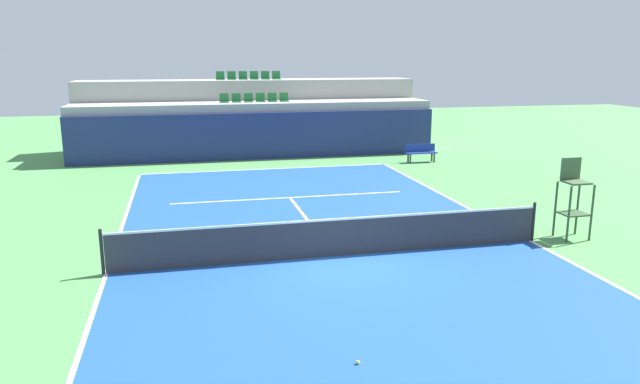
# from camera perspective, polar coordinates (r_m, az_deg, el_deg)

# --- Properties ---
(ground_plane) EXTENTS (80.00, 80.00, 0.00)m
(ground_plane) POSITION_cam_1_polar(r_m,az_deg,el_deg) (14.79, 1.51, -6.25)
(ground_plane) COLOR #4C8C4C
(court_surface) EXTENTS (11.00, 24.00, 0.01)m
(court_surface) POSITION_cam_1_polar(r_m,az_deg,el_deg) (14.79, 1.51, -6.24)
(court_surface) COLOR #1E4C99
(court_surface) RESTS_ON ground_plane
(baseline_far) EXTENTS (11.00, 0.10, 0.00)m
(baseline_far) POSITION_cam_1_polar(r_m,az_deg,el_deg) (26.16, -5.10, 2.24)
(baseline_far) COLOR white
(baseline_far) RESTS_ON court_surface
(sideline_left) EXTENTS (0.10, 24.00, 0.00)m
(sideline_left) POSITION_cam_1_polar(r_m,az_deg,el_deg) (14.48, -20.04, -7.45)
(sideline_left) COLOR white
(sideline_left) RESTS_ON court_surface
(sideline_right) EXTENTS (0.10, 24.00, 0.00)m
(sideline_right) POSITION_cam_1_polar(r_m,az_deg,el_deg) (16.94, 19.70, -4.47)
(sideline_right) COLOR white
(sideline_right) RESTS_ON court_surface
(service_line_far) EXTENTS (8.26, 0.10, 0.00)m
(service_line_far) POSITION_cam_1_polar(r_m,az_deg,el_deg) (20.80, -2.94, -0.54)
(service_line_far) COLOR white
(service_line_far) RESTS_ON court_surface
(centre_service_line) EXTENTS (0.10, 6.40, 0.00)m
(centre_service_line) POSITION_cam_1_polar(r_m,az_deg,el_deg) (17.76, -1.10, -2.90)
(centre_service_line) COLOR white
(centre_service_line) RESTS_ON court_surface
(back_wall) EXTENTS (17.75, 0.30, 2.25)m
(back_wall) POSITION_cam_1_polar(r_m,az_deg,el_deg) (28.67, -5.93, 5.42)
(back_wall) COLOR navy
(back_wall) RESTS_ON ground_plane
(stands_tier_lower) EXTENTS (17.75, 2.40, 2.66)m
(stands_tier_lower) POSITION_cam_1_polar(r_m,az_deg,el_deg) (29.98, -6.27, 6.13)
(stands_tier_lower) COLOR #9E9E99
(stands_tier_lower) RESTS_ON ground_plane
(stands_tier_upper) EXTENTS (17.75, 2.40, 3.68)m
(stands_tier_upper) POSITION_cam_1_polar(r_m,az_deg,el_deg) (32.29, -6.82, 7.52)
(stands_tier_upper) COLOR #9E9E99
(stands_tier_upper) RESTS_ON ground_plane
(seating_row_lower) EXTENTS (3.44, 0.44, 0.44)m
(seating_row_lower) POSITION_cam_1_polar(r_m,az_deg,el_deg) (29.94, -6.36, 8.92)
(seating_row_lower) COLOR #1E6633
(seating_row_lower) RESTS_ON stands_tier_lower
(seating_row_upper) EXTENTS (3.44, 0.44, 0.44)m
(seating_row_upper) POSITION_cam_1_polar(r_m,az_deg,el_deg) (32.26, -6.93, 11.00)
(seating_row_upper) COLOR #1E6633
(seating_row_upper) RESTS_ON stands_tier_upper
(tennis_net) EXTENTS (11.08, 0.08, 1.07)m
(tennis_net) POSITION_cam_1_polar(r_m,az_deg,el_deg) (14.63, 1.52, -4.37)
(tennis_net) COLOR black
(tennis_net) RESTS_ON court_surface
(umpire_chair) EXTENTS (0.76, 0.66, 2.20)m
(umpire_chair) POSITION_cam_1_polar(r_m,az_deg,el_deg) (17.39, 23.37, -0.34)
(umpire_chair) COLOR #334C2D
(umpire_chair) RESTS_ON ground_plane
(player_bench) EXTENTS (1.50, 0.40, 0.85)m
(player_bench) POSITION_cam_1_polar(r_m,az_deg,el_deg) (28.19, 9.75, 3.90)
(player_bench) COLOR navy
(player_bench) RESTS_ON ground_plane
(tennis_ball_2) EXTENTS (0.07, 0.07, 0.07)m
(tennis_ball_2) POSITION_cam_1_polar(r_m,az_deg,el_deg) (9.93, 3.68, -16.15)
(tennis_ball_2) COLOR #CCE033
(tennis_ball_2) RESTS_ON court_surface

